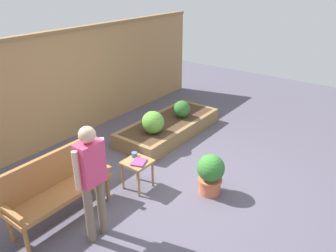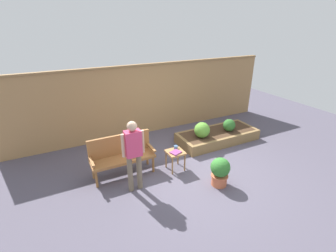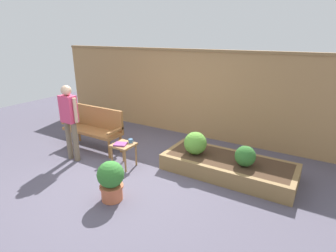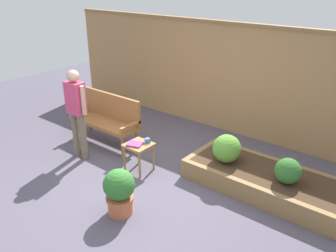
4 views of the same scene
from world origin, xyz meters
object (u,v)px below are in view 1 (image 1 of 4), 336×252
(cup_on_table, at_px, (134,155))
(shrub_near_bench, at_px, (153,122))
(garden_bench, at_px, (55,184))
(shrub_far_corner, at_px, (182,109))
(book_on_table, at_px, (139,162))
(side_table, at_px, (137,166))
(person_by_bench, at_px, (91,175))
(potted_boxwood, at_px, (211,173))

(cup_on_table, bearing_deg, shrub_near_bench, 25.89)
(garden_bench, distance_m, shrub_far_corner, 3.35)
(book_on_table, xyz_separation_m, shrub_near_bench, (1.23, 0.73, 0.02))
(side_table, bearing_deg, person_by_bench, -165.32)
(side_table, distance_m, cup_on_table, 0.19)
(shrub_far_corner, height_order, person_by_bench, person_by_bench)
(cup_on_table, distance_m, book_on_table, 0.21)
(potted_boxwood, relative_size, shrub_far_corner, 1.81)
(potted_boxwood, bearing_deg, person_by_bench, 157.86)
(garden_bench, relative_size, shrub_near_bench, 3.31)
(garden_bench, distance_m, side_table, 1.26)
(shrub_near_bench, height_order, person_by_bench, person_by_bench)
(potted_boxwood, bearing_deg, side_table, 119.94)
(book_on_table, bearing_deg, side_table, 46.58)
(potted_boxwood, bearing_deg, garden_bench, 141.37)
(book_on_table, distance_m, shrub_far_corner, 2.31)
(shrub_far_corner, distance_m, person_by_bench, 3.45)
(cup_on_table, distance_m, shrub_far_corner, 2.16)
(side_table, distance_m, book_on_table, 0.12)
(book_on_table, height_order, shrub_near_bench, shrub_near_bench)
(shrub_far_corner, xyz_separation_m, person_by_bench, (-3.28, -0.96, 0.45))
(shrub_far_corner, bearing_deg, book_on_table, -161.53)
(side_table, bearing_deg, potted_boxwood, -60.06)
(potted_boxwood, bearing_deg, shrub_near_bench, 68.61)
(side_table, bearing_deg, garden_bench, 160.61)
(shrub_far_corner, bearing_deg, shrub_near_bench, 180.00)
(potted_boxwood, bearing_deg, shrub_far_corner, 45.75)
(side_table, height_order, potted_boxwood, potted_boxwood)
(cup_on_table, xyz_separation_m, potted_boxwood, (0.48, -1.10, -0.16))
(potted_boxwood, xyz_separation_m, shrub_far_corner, (1.60, 1.65, 0.13))
(garden_bench, distance_m, shrub_near_bench, 2.40)
(book_on_table, distance_m, potted_boxwood, 1.10)
(side_table, height_order, shrub_near_bench, shrub_near_bench)
(cup_on_table, relative_size, book_on_table, 0.52)
(cup_on_table, height_order, book_on_table, cup_on_table)
(shrub_near_bench, bearing_deg, side_table, -150.88)
(cup_on_table, distance_m, shrub_near_bench, 1.25)
(garden_bench, relative_size, person_by_bench, 0.92)
(garden_bench, relative_size, shrub_far_corner, 3.99)
(potted_boxwood, height_order, person_by_bench, person_by_bench)
(potted_boxwood, height_order, shrub_near_bench, shrub_near_bench)
(book_on_table, height_order, person_by_bench, person_by_bench)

